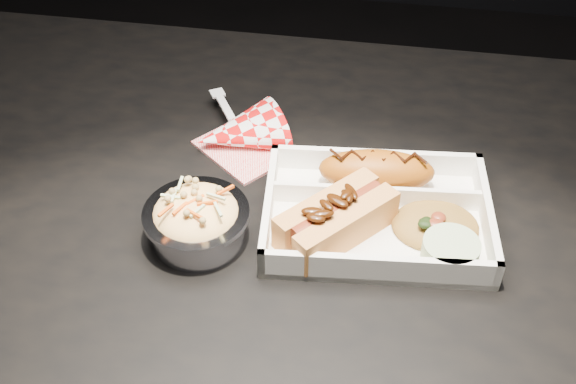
{
  "coord_description": "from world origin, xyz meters",
  "views": [
    {
      "loc": [
        0.05,
        -0.59,
        1.33
      ],
      "look_at": [
        -0.04,
        -0.02,
        0.81
      ],
      "focal_mm": 45.0,
      "sensor_mm": 36.0,
      "label": 1
    }
  ],
  "objects_px": {
    "foil_coleslaw_cup": "(197,219)",
    "napkin_fork": "(239,133)",
    "fried_pastry": "(377,171)",
    "food_tray": "(376,217)",
    "dining_table": "(324,273)",
    "hotdog": "(337,217)"
  },
  "relations": [
    {
      "from": "food_tray",
      "to": "hotdog",
      "type": "distance_m",
      "value": 0.06
    },
    {
      "from": "foil_coleslaw_cup",
      "to": "napkin_fork",
      "type": "xyz_separation_m",
      "value": [
        0.01,
        0.17,
        -0.01
      ]
    },
    {
      "from": "foil_coleslaw_cup",
      "to": "fried_pastry",
      "type": "bearing_deg",
      "value": 30.82
    },
    {
      "from": "food_tray",
      "to": "foil_coleslaw_cup",
      "type": "distance_m",
      "value": 0.2
    },
    {
      "from": "napkin_fork",
      "to": "fried_pastry",
      "type": "bearing_deg",
      "value": 40.23
    },
    {
      "from": "dining_table",
      "to": "fried_pastry",
      "type": "bearing_deg",
      "value": 49.88
    },
    {
      "from": "dining_table",
      "to": "fried_pastry",
      "type": "relative_size",
      "value": 8.88
    },
    {
      "from": "foil_coleslaw_cup",
      "to": "napkin_fork",
      "type": "bearing_deg",
      "value": 87.36
    },
    {
      "from": "food_tray",
      "to": "foil_coleslaw_cup",
      "type": "bearing_deg",
      "value": -169.09
    },
    {
      "from": "foil_coleslaw_cup",
      "to": "napkin_fork",
      "type": "height_order",
      "value": "same"
    },
    {
      "from": "dining_table",
      "to": "hotdog",
      "type": "height_order",
      "value": "hotdog"
    },
    {
      "from": "hotdog",
      "to": "foil_coleslaw_cup",
      "type": "bearing_deg",
      "value": 141.1
    },
    {
      "from": "fried_pastry",
      "to": "foil_coleslaw_cup",
      "type": "bearing_deg",
      "value": -149.18
    },
    {
      "from": "fried_pastry",
      "to": "foil_coleslaw_cup",
      "type": "distance_m",
      "value": 0.22
    },
    {
      "from": "food_tray",
      "to": "hotdog",
      "type": "xyz_separation_m",
      "value": [
        -0.04,
        -0.03,
        0.02
      ]
    },
    {
      "from": "fried_pastry",
      "to": "napkin_fork",
      "type": "bearing_deg",
      "value": 160.89
    },
    {
      "from": "food_tray",
      "to": "fried_pastry",
      "type": "relative_size",
      "value": 1.97
    },
    {
      "from": "napkin_fork",
      "to": "food_tray",
      "type": "bearing_deg",
      "value": 26.91
    },
    {
      "from": "dining_table",
      "to": "napkin_fork",
      "type": "xyz_separation_m",
      "value": [
        -0.13,
        0.12,
        0.11
      ]
    },
    {
      "from": "dining_table",
      "to": "napkin_fork",
      "type": "distance_m",
      "value": 0.21
    },
    {
      "from": "fried_pastry",
      "to": "napkin_fork",
      "type": "height_order",
      "value": "napkin_fork"
    },
    {
      "from": "dining_table",
      "to": "hotdog",
      "type": "distance_m",
      "value": 0.13
    }
  ]
}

